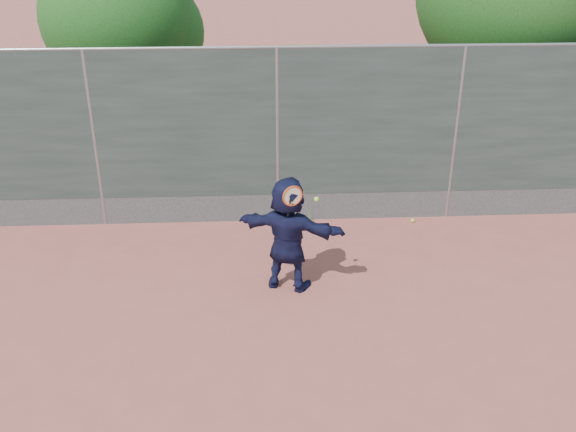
{
  "coord_description": "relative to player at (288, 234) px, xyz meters",
  "views": [
    {
      "loc": [
        -0.35,
        -6.65,
        4.94
      ],
      "look_at": [
        0.06,
        1.3,
        1.12
      ],
      "focal_mm": 40.0,
      "sensor_mm": 36.0,
      "label": 1
    }
  ],
  "objects": [
    {
      "name": "swing_action",
      "position": [
        0.08,
        -0.19,
        0.64
      ],
      "size": [
        0.5,
        0.18,
        0.51
      ],
      "color": "#C54112",
      "rests_on": "ground"
    },
    {
      "name": "weed_clump",
      "position": [
        0.23,
        2.08,
        -0.71
      ],
      "size": [
        0.68,
        0.07,
        0.3
      ],
      "color": "#387226",
      "rests_on": "ground"
    },
    {
      "name": "ground",
      "position": [
        -0.06,
        -1.3,
        -0.84
      ],
      "size": [
        80.0,
        80.0,
        0.0
      ],
      "primitive_type": "plane",
      "color": "#9E4C42",
      "rests_on": "ground"
    },
    {
      "name": "ball_ground",
      "position": [
        2.28,
        1.98,
        -0.81
      ],
      "size": [
        0.07,
        0.07,
        0.07
      ],
      "primitive_type": "sphere",
      "color": "#B9E432",
      "rests_on": "ground"
    },
    {
      "name": "player",
      "position": [
        0.0,
        0.0,
        0.0
      ],
      "size": [
        1.64,
        1.02,
        1.69
      ],
      "primitive_type": "imported",
      "rotation": [
        0.0,
        0.0,
        2.78
      ],
      "color": "#141638",
      "rests_on": "ground"
    },
    {
      "name": "fence",
      "position": [
        -0.06,
        2.2,
        0.74
      ],
      "size": [
        20.0,
        0.06,
        3.03
      ],
      "color": "#38423D",
      "rests_on": "ground"
    },
    {
      "name": "tree_left",
      "position": [
        -2.91,
        5.25,
        2.1
      ],
      "size": [
        3.15,
        3.0,
        4.53
      ],
      "color": "#382314",
      "rests_on": "ground"
    }
  ]
}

